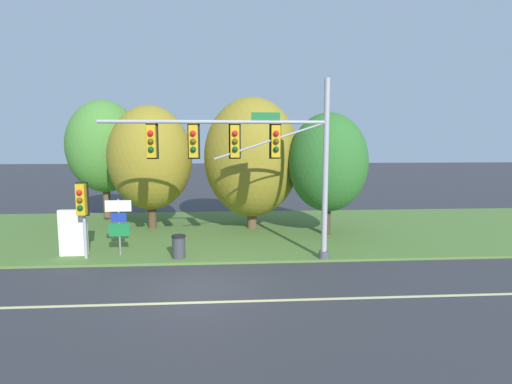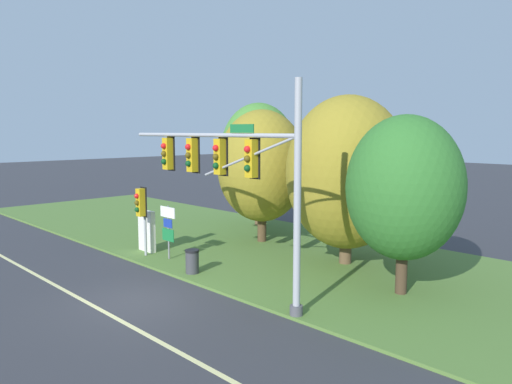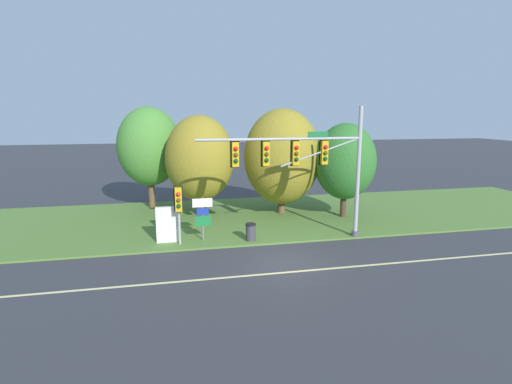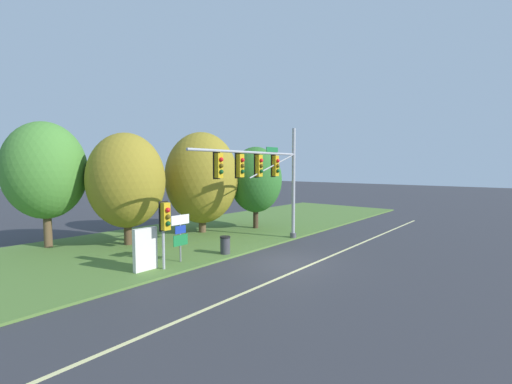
{
  "view_description": "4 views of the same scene",
  "coord_description": "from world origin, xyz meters",
  "px_view_note": "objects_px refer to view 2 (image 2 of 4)",
  "views": [
    {
      "loc": [
        0.98,
        -12.61,
        4.7
      ],
      "look_at": [
        2.08,
        3.05,
        2.76
      ],
      "focal_mm": 28.0,
      "sensor_mm": 36.0,
      "label": 1
    },
    {
      "loc": [
        14.35,
        -8.24,
        5.64
      ],
      "look_at": [
        1.59,
        4.12,
        3.45
      ],
      "focal_mm": 35.0,
      "sensor_mm": 36.0,
      "label": 2
    },
    {
      "loc": [
        -5.08,
        -16.8,
        6.74
      ],
      "look_at": [
        -0.49,
        4.29,
        2.5
      ],
      "focal_mm": 28.0,
      "sensor_mm": 36.0,
      "label": 3
    },
    {
      "loc": [
        -13.69,
        -9.48,
        4.7
      ],
      "look_at": [
        1.66,
        3.28,
        3.23
      ],
      "focal_mm": 24.0,
      "sensor_mm": 36.0,
      "label": 4
    }
  ],
  "objects_px": {
    "tree_left_of_mast": "(262,166)",
    "info_kiosk": "(147,231)",
    "pedestrian_signal_near_kerb": "(141,206)",
    "tree_mid_verge": "(404,188)",
    "tree_nearest_road": "(259,151)",
    "tree_behind_signpost": "(347,173)",
    "traffic_signal_mast": "(231,168)",
    "trash_bin": "(192,261)",
    "route_sign_post": "(168,226)"
  },
  "relations": [
    {
      "from": "tree_left_of_mast",
      "to": "info_kiosk",
      "type": "bearing_deg",
      "value": -112.46
    },
    {
      "from": "pedestrian_signal_near_kerb",
      "to": "tree_mid_verge",
      "type": "relative_size",
      "value": 0.51
    },
    {
      "from": "tree_nearest_road",
      "to": "tree_left_of_mast",
      "type": "height_order",
      "value": "tree_nearest_road"
    },
    {
      "from": "tree_nearest_road",
      "to": "tree_mid_verge",
      "type": "bearing_deg",
      "value": -23.02
    },
    {
      "from": "info_kiosk",
      "to": "tree_mid_verge",
      "type": "bearing_deg",
      "value": 14.93
    },
    {
      "from": "pedestrian_signal_near_kerb",
      "to": "tree_left_of_mast",
      "type": "xyz_separation_m",
      "value": [
        1.56,
        5.93,
        1.56
      ]
    },
    {
      "from": "tree_mid_verge",
      "to": "tree_left_of_mast",
      "type": "bearing_deg",
      "value": 165.85
    },
    {
      "from": "pedestrian_signal_near_kerb",
      "to": "tree_behind_signpost",
      "type": "relative_size",
      "value": 0.44
    },
    {
      "from": "traffic_signal_mast",
      "to": "tree_nearest_road",
      "type": "xyz_separation_m",
      "value": [
        -8.26,
        9.37,
        0.08
      ]
    },
    {
      "from": "traffic_signal_mast",
      "to": "info_kiosk",
      "type": "relative_size",
      "value": 4.64
    },
    {
      "from": "tree_left_of_mast",
      "to": "tree_mid_verge",
      "type": "height_order",
      "value": "tree_left_of_mast"
    },
    {
      "from": "pedestrian_signal_near_kerb",
      "to": "info_kiosk",
      "type": "xyz_separation_m",
      "value": [
        -0.63,
        0.63,
        -1.28
      ]
    },
    {
      "from": "info_kiosk",
      "to": "pedestrian_signal_near_kerb",
      "type": "bearing_deg",
      "value": -45.07
    },
    {
      "from": "tree_mid_verge",
      "to": "traffic_signal_mast",
      "type": "bearing_deg",
      "value": -134.69
    },
    {
      "from": "tree_behind_signpost",
      "to": "tree_mid_verge",
      "type": "xyz_separation_m",
      "value": [
        3.66,
        -1.86,
        -0.19
      ]
    },
    {
      "from": "tree_left_of_mast",
      "to": "info_kiosk",
      "type": "distance_m",
      "value": 6.4
    },
    {
      "from": "tree_left_of_mast",
      "to": "trash_bin",
      "type": "bearing_deg",
      "value": -70.19
    },
    {
      "from": "pedestrian_signal_near_kerb",
      "to": "tree_mid_verge",
      "type": "bearing_deg",
      "value": 18.88
    },
    {
      "from": "route_sign_post",
      "to": "tree_mid_verge",
      "type": "xyz_separation_m",
      "value": [
        9.41,
        3.1,
        2.18
      ]
    },
    {
      "from": "traffic_signal_mast",
      "to": "route_sign_post",
      "type": "relative_size",
      "value": 3.78
    },
    {
      "from": "tree_nearest_road",
      "to": "info_kiosk",
      "type": "xyz_separation_m",
      "value": [
        1.07,
        -8.25,
        -3.43
      ]
    },
    {
      "from": "tree_mid_verge",
      "to": "route_sign_post",
      "type": "bearing_deg",
      "value": -161.78
    },
    {
      "from": "tree_mid_verge",
      "to": "trash_bin",
      "type": "relative_size",
      "value": 6.54
    },
    {
      "from": "traffic_signal_mast",
      "to": "tree_mid_verge",
      "type": "bearing_deg",
      "value": 45.31
    },
    {
      "from": "route_sign_post",
      "to": "tree_left_of_mast",
      "type": "bearing_deg",
      "value": 86.6
    },
    {
      "from": "traffic_signal_mast",
      "to": "tree_nearest_road",
      "type": "bearing_deg",
      "value": 131.4
    },
    {
      "from": "tree_behind_signpost",
      "to": "trash_bin",
      "type": "bearing_deg",
      "value": -120.62
    },
    {
      "from": "tree_left_of_mast",
      "to": "traffic_signal_mast",
      "type": "bearing_deg",
      "value": -52.07
    },
    {
      "from": "traffic_signal_mast",
      "to": "trash_bin",
      "type": "height_order",
      "value": "traffic_signal_mast"
    },
    {
      "from": "tree_behind_signpost",
      "to": "trash_bin",
      "type": "relative_size",
      "value": 7.52
    },
    {
      "from": "route_sign_post",
      "to": "tree_left_of_mast",
      "type": "height_order",
      "value": "tree_left_of_mast"
    },
    {
      "from": "trash_bin",
      "to": "pedestrian_signal_near_kerb",
      "type": "bearing_deg",
      "value": 179.52
    },
    {
      "from": "tree_nearest_road",
      "to": "pedestrian_signal_near_kerb",
      "type": "bearing_deg",
      "value": -79.15
    },
    {
      "from": "tree_mid_verge",
      "to": "trash_bin",
      "type": "distance_m",
      "value": 8.46
    },
    {
      "from": "route_sign_post",
      "to": "tree_mid_verge",
      "type": "distance_m",
      "value": 10.14
    },
    {
      "from": "tree_nearest_road",
      "to": "tree_behind_signpost",
      "type": "relative_size",
      "value": 1.02
    },
    {
      "from": "info_kiosk",
      "to": "trash_bin",
      "type": "height_order",
      "value": "info_kiosk"
    },
    {
      "from": "trash_bin",
      "to": "tree_nearest_road",
      "type": "bearing_deg",
      "value": 121.24
    },
    {
      "from": "tree_behind_signpost",
      "to": "tree_mid_verge",
      "type": "height_order",
      "value": "tree_behind_signpost"
    },
    {
      "from": "pedestrian_signal_near_kerb",
      "to": "info_kiosk",
      "type": "height_order",
      "value": "pedestrian_signal_near_kerb"
    },
    {
      "from": "tree_nearest_road",
      "to": "route_sign_post",
      "type": "bearing_deg",
      "value": -70.58
    },
    {
      "from": "tree_left_of_mast",
      "to": "tree_mid_verge",
      "type": "relative_size",
      "value": 1.08
    },
    {
      "from": "tree_mid_verge",
      "to": "info_kiosk",
      "type": "bearing_deg",
      "value": -165.07
    },
    {
      "from": "route_sign_post",
      "to": "tree_mid_verge",
      "type": "height_order",
      "value": "tree_mid_verge"
    },
    {
      "from": "pedestrian_signal_near_kerb",
      "to": "tree_behind_signpost",
      "type": "xyz_separation_m",
      "value": [
        6.98,
        5.5,
        1.59
      ]
    },
    {
      "from": "route_sign_post",
      "to": "tree_mid_verge",
      "type": "relative_size",
      "value": 0.38
    },
    {
      "from": "tree_behind_signpost",
      "to": "traffic_signal_mast",
      "type": "bearing_deg",
      "value": -94.0
    },
    {
      "from": "info_kiosk",
      "to": "tree_behind_signpost",
      "type": "bearing_deg",
      "value": 32.6
    },
    {
      "from": "tree_behind_signpost",
      "to": "tree_nearest_road",
      "type": "bearing_deg",
      "value": 158.7
    },
    {
      "from": "route_sign_post",
      "to": "tree_mid_verge",
      "type": "bearing_deg",
      "value": 18.22
    }
  ]
}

